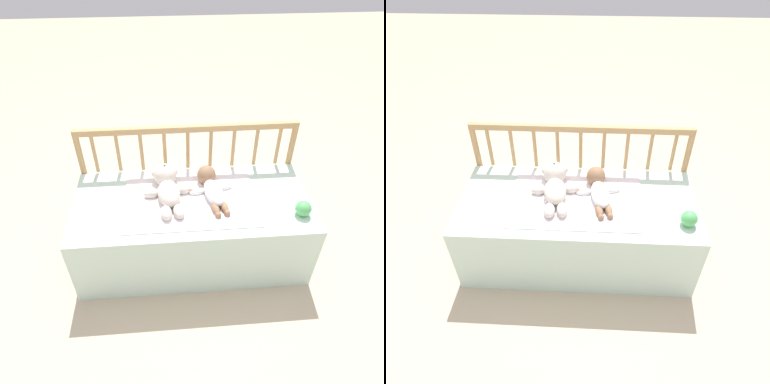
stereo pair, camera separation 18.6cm
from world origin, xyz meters
TOP-DOWN VIEW (x-y plane):
  - ground_plane at (0.00, 0.00)m, footprint 12.00×12.00m
  - crib_mattress at (0.00, 0.00)m, footprint 1.32×0.60m
  - crib_rail at (0.00, 0.32)m, footprint 1.32×0.04m
  - blanket at (-0.01, 0.01)m, footprint 0.73×0.50m
  - teddy_bear at (-0.13, 0.07)m, footprint 0.28×0.40m
  - baby at (0.11, 0.06)m, footprint 0.26×0.37m
  - toy_ball at (0.57, -0.15)m, footprint 0.09×0.09m

SIDE VIEW (x-z plane):
  - ground_plane at x=0.00m, z-range 0.00..0.00m
  - crib_mattress at x=0.00m, z-range 0.00..0.44m
  - blanket at x=-0.01m, z-range 0.44..0.45m
  - baby at x=0.11m, z-range 0.43..0.54m
  - toy_ball at x=0.57m, z-range 0.44..0.53m
  - teddy_bear at x=-0.13m, z-range 0.43..0.56m
  - crib_rail at x=0.00m, z-range 0.16..0.90m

